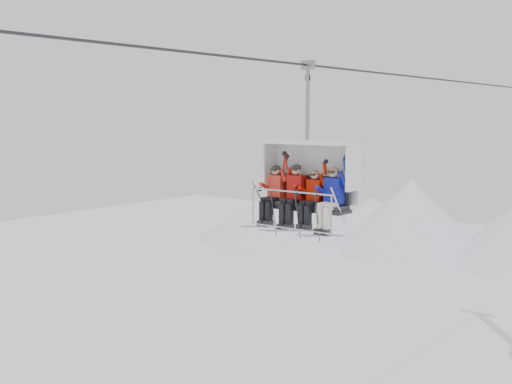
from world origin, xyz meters
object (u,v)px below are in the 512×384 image
Objects in this scene: skier_center_left at (294,193)px; skier_far_right at (331,197)px; chairlift_carrier at (310,173)px; skier_center_right at (312,197)px; skier_far_left at (274,192)px.

skier_center_left is 1.00× the size of skier_far_right.
skier_far_right is at bearing -20.46° from chairlift_carrier.
skier_center_right is (0.54, -0.01, -0.05)m from skier_center_left.
chairlift_carrier reaches higher than skier_center_right.
skier_far_left is 1.16m from skier_center_right.
skier_center_left is 1.07m from skier_far_right.
skier_center_left reaches higher than skier_far_right.
skier_center_left reaches higher than skier_far_left.
skier_far_left is 1.00× the size of skier_center_left.
skier_far_right is (0.53, 0.01, 0.05)m from skier_center_right.
chairlift_carrier is 2.36× the size of skier_far_left.
chairlift_carrier is at bearing 159.54° from skier_far_right.
skier_far_right is (0.82, -0.31, -0.48)m from chairlift_carrier.
chairlift_carrier is 1.00m from skier_far_right.
skier_far_right reaches higher than skier_far_left.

